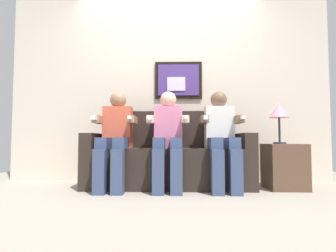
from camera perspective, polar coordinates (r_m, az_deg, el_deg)
The scene contains 8 objects.
ground_plane at distance 2.74m, azimuth -0.08°, elevation -14.59°, with size 5.59×5.59×0.00m, color #9E9384.
back_wall_assembly at distance 3.53m, azimuth 0.30°, elevation 9.24°, with size 4.30×0.10×2.60m.
couch at distance 3.02m, azimuth 0.08°, elevation -7.54°, with size 1.90×0.58×0.90m.
person_on_left at distance 2.92m, azimuth -11.65°, elevation -1.87°, with size 0.46×0.56×1.11m.
person_in_middle at distance 2.85m, azimuth 0.00°, elevation -1.90°, with size 0.46×0.56×1.11m.
person_on_right at distance 2.89m, azimuth 11.76°, elevation -1.85°, with size 0.46×0.56×1.11m.
side_table_right at distance 3.17m, azimuth 24.48°, elevation -8.18°, with size 0.40×0.40×0.50m.
table_lamp at distance 3.18m, azimuth 23.54°, elevation 2.79°, with size 0.22×0.22×0.46m.
Camera 1 is at (0.07, -2.69, 0.55)m, focal length 27.30 mm.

